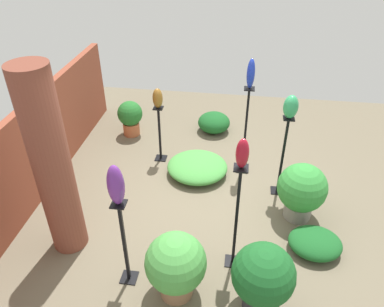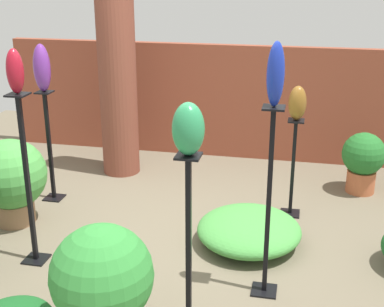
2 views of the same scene
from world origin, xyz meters
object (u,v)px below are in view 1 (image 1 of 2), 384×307
at_px(art_vase_cobalt, 251,74).
at_px(pedestal_bronze, 160,136).
at_px(art_vase_jade, 291,107).
at_px(potted_plant_near_pillar, 130,116).
at_px(pedestal_violet, 125,247).
at_px(potted_plant_mid_right, 263,277).
at_px(brick_pillar, 53,167).
at_px(potted_plant_back_center, 302,190).
at_px(pedestal_jade, 282,160).
at_px(art_vase_bronze, 158,98).
at_px(pedestal_ruby, 236,222).
at_px(art_vase_violet, 116,185).
at_px(art_vase_ruby, 242,153).
at_px(pedestal_cobalt, 245,135).
at_px(potted_plant_mid_left, 176,265).

bearing_deg(art_vase_cobalt, pedestal_bronze, 84.32).
bearing_deg(art_vase_jade, potted_plant_near_pillar, 63.38).
height_order(pedestal_violet, potted_plant_mid_right, pedestal_violet).
bearing_deg(brick_pillar, art_vase_cobalt, -48.66).
bearing_deg(pedestal_violet, potted_plant_back_center, -56.38).
xyz_separation_m(brick_pillar, pedestal_jade, (1.49, -2.82, -0.65)).
xyz_separation_m(art_vase_cobalt, art_vase_bronze, (0.14, 1.46, -0.56)).
height_order(pedestal_ruby, art_vase_bronze, pedestal_ruby).
distance_m(potted_plant_near_pillar, potted_plant_back_center, 3.60).
relative_size(art_vase_violet, potted_plant_mid_right, 0.54).
relative_size(brick_pillar, art_vase_ruby, 7.05).
distance_m(pedestal_cobalt, art_vase_bronze, 1.54).
bearing_deg(brick_pillar, potted_plant_near_pillar, -0.73).
relative_size(art_vase_jade, potted_plant_mid_right, 0.38).
bearing_deg(art_vase_ruby, brick_pillar, 89.02).
bearing_deg(brick_pillar, art_vase_jade, -62.23).
xyz_separation_m(pedestal_cobalt, pedestal_bronze, (0.14, 1.46, -0.24)).
bearing_deg(pedestal_ruby, pedestal_violet, 108.99).
relative_size(pedestal_jade, potted_plant_mid_right, 1.46).
distance_m(pedestal_jade, potted_plant_mid_left, 2.43).
xyz_separation_m(brick_pillar, potted_plant_near_pillar, (2.88, -0.04, -0.86)).
bearing_deg(pedestal_violet, brick_pillar, 63.74).
relative_size(pedestal_ruby, art_vase_violet, 3.06).
bearing_deg(potted_plant_near_pillar, pedestal_jade, -116.62).
relative_size(brick_pillar, pedestal_bronze, 2.46).
bearing_deg(potted_plant_back_center, art_vase_violet, 123.62).
bearing_deg(pedestal_jade, pedestal_ruby, 157.52).
height_order(pedestal_ruby, art_vase_ruby, art_vase_ruby).
height_order(pedestal_bronze, art_vase_violet, art_vase_violet).
relative_size(pedestal_jade, art_vase_bronze, 3.90).
bearing_deg(pedestal_cobalt, pedestal_ruby, 178.42).
relative_size(art_vase_violet, art_vase_bronze, 1.44).
bearing_deg(pedestal_bronze, pedestal_jade, -107.39).
relative_size(pedestal_cobalt, art_vase_ruby, 4.27).
distance_m(pedestal_cobalt, art_vase_cobalt, 1.05).
xyz_separation_m(art_vase_jade, potted_plant_mid_left, (-2.07, 1.26, -1.02)).
xyz_separation_m(art_vase_violet, potted_plant_near_pillar, (3.35, 0.91, -1.07)).
distance_m(art_vase_ruby, potted_plant_mid_right, 1.35).
height_order(pedestal_ruby, potted_plant_back_center, pedestal_ruby).
relative_size(art_vase_violet, potted_plant_near_pillar, 0.70).
bearing_deg(potted_plant_near_pillar, pedestal_ruby, -143.57).
bearing_deg(potted_plant_near_pillar, potted_plant_mid_right, -144.81).
bearing_deg(art_vase_jade, art_vase_bronze, 72.61).
bearing_deg(pedestal_bronze, art_vase_cobalt, -95.68).
bearing_deg(art_vase_bronze, pedestal_violet, -176.57).
relative_size(art_vase_jade, potted_plant_mid_left, 0.40).
relative_size(pedestal_bronze, art_vase_ruby, 2.86).
xyz_separation_m(pedestal_ruby, art_vase_jade, (1.52, -0.63, 0.80)).
height_order(brick_pillar, potted_plant_near_pillar, brick_pillar).
bearing_deg(pedestal_ruby, pedestal_jade, -22.48).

